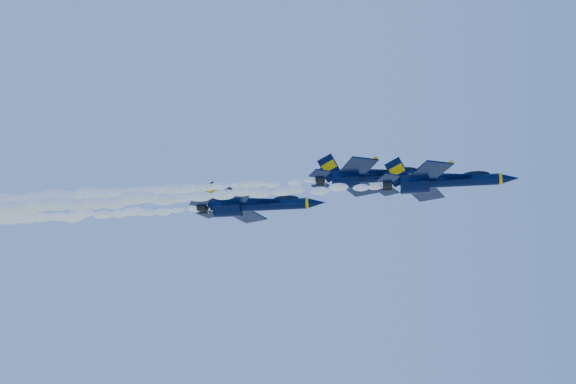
# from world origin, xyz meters

# --- Properties ---
(jet_lead) EXTENTS (15.26, 12.52, 5.67)m
(jet_lead) POSITION_xyz_m (17.94, -10.98, 151.13)
(jet_lead) COLOR black
(smoke_trail_jet_lead) EXTENTS (50.27, 2.07, 1.86)m
(smoke_trail_jet_lead) POSITION_xyz_m (-13.72, -10.98, 150.65)
(smoke_trail_jet_lead) COLOR white
(jet_second) EXTENTS (15.78, 12.95, 5.86)m
(jet_second) POSITION_xyz_m (10.10, -6.75, 153.83)
(jet_second) COLOR black
(smoke_trail_jet_second) EXTENTS (50.27, 2.14, 1.92)m
(smoke_trail_jet_second) POSITION_xyz_m (-21.78, -6.75, 153.34)
(smoke_trail_jet_second) COLOR white
(jet_third) EXTENTS (17.99, 14.76, 6.69)m
(jet_third) POSITION_xyz_m (-6.38, 2.44, 154.19)
(jet_third) COLOR black
(smoke_trail_jet_third) EXTENTS (50.27, 2.44, 2.19)m
(smoke_trail_jet_third) POSITION_xyz_m (-39.20, 2.44, 153.68)
(smoke_trail_jet_third) COLOR white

